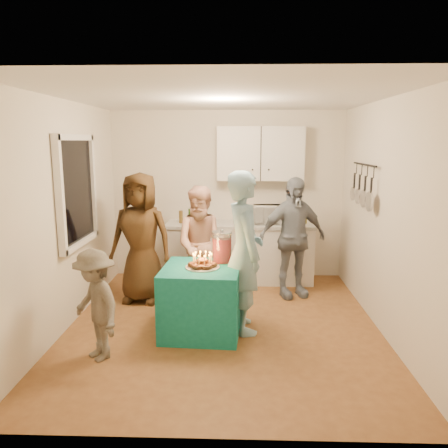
{
  "coord_description": "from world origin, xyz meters",
  "views": [
    {
      "loc": [
        0.17,
        -4.83,
        2.13
      ],
      "look_at": [
        0.0,
        0.35,
        1.15
      ],
      "focal_mm": 35.0,
      "sensor_mm": 36.0,
      "label": 1
    }
  ],
  "objects_px": {
    "counter": "(240,254)",
    "party_table": "(202,300)",
    "microwave": "(270,214)",
    "child_near_left": "(95,305)",
    "man_birthday": "(244,252)",
    "woman_back_right": "(292,238)",
    "woman_back_center": "(203,245)",
    "punch_jar": "(222,248)",
    "woman_back_left": "(141,238)"
  },
  "relations": [
    {
      "from": "punch_jar",
      "to": "woman_back_right",
      "type": "distance_m",
      "value": 1.37
    },
    {
      "from": "counter",
      "to": "woman_back_right",
      "type": "relative_size",
      "value": 1.32
    },
    {
      "from": "punch_jar",
      "to": "woman_back_right",
      "type": "relative_size",
      "value": 0.2
    },
    {
      "from": "microwave",
      "to": "man_birthday",
      "type": "bearing_deg",
      "value": -106.48
    },
    {
      "from": "microwave",
      "to": "woman_back_left",
      "type": "distance_m",
      "value": 1.99
    },
    {
      "from": "microwave",
      "to": "child_near_left",
      "type": "bearing_deg",
      "value": -130.07
    },
    {
      "from": "woman_back_center",
      "to": "woman_back_right",
      "type": "relative_size",
      "value": 0.94
    },
    {
      "from": "microwave",
      "to": "party_table",
      "type": "bearing_deg",
      "value": -118.78
    },
    {
      "from": "microwave",
      "to": "woman_back_left",
      "type": "xyz_separation_m",
      "value": [
        -1.77,
        -0.9,
        -0.18
      ]
    },
    {
      "from": "woman_back_center",
      "to": "woman_back_right",
      "type": "xyz_separation_m",
      "value": [
        1.21,
        0.28,
        0.05
      ]
    },
    {
      "from": "microwave",
      "to": "man_birthday",
      "type": "relative_size",
      "value": 0.27
    },
    {
      "from": "woman_back_center",
      "to": "party_table",
      "type": "bearing_deg",
      "value": -87.56
    },
    {
      "from": "counter",
      "to": "woman_back_center",
      "type": "distance_m",
      "value": 1.11
    },
    {
      "from": "microwave",
      "to": "woman_back_right",
      "type": "bearing_deg",
      "value": -71.46
    },
    {
      "from": "punch_jar",
      "to": "child_near_left",
      "type": "xyz_separation_m",
      "value": [
        -1.21,
        -0.87,
        -0.37
      ]
    },
    {
      "from": "woman_back_left",
      "to": "woman_back_center",
      "type": "relative_size",
      "value": 1.11
    },
    {
      "from": "child_near_left",
      "to": "man_birthday",
      "type": "bearing_deg",
      "value": 72.51
    },
    {
      "from": "punch_jar",
      "to": "woman_back_right",
      "type": "bearing_deg",
      "value": 47.05
    },
    {
      "from": "woman_back_left",
      "to": "woman_back_right",
      "type": "distance_m",
      "value": 2.05
    },
    {
      "from": "party_table",
      "to": "counter",
      "type": "bearing_deg",
      "value": 76.96
    },
    {
      "from": "punch_jar",
      "to": "woman_back_center",
      "type": "xyz_separation_m",
      "value": [
        -0.28,
        0.72,
        -0.15
      ]
    },
    {
      "from": "man_birthday",
      "to": "woman_back_right",
      "type": "xyz_separation_m",
      "value": [
        0.68,
        1.14,
        -0.08
      ]
    },
    {
      "from": "woman_back_center",
      "to": "microwave",
      "type": "bearing_deg",
      "value": 43.72
    },
    {
      "from": "woman_back_right",
      "to": "microwave",
      "type": "bearing_deg",
      "value": 93.1
    },
    {
      "from": "man_birthday",
      "to": "woman_back_right",
      "type": "relative_size",
      "value": 1.09
    },
    {
      "from": "man_birthday",
      "to": "woman_back_center",
      "type": "relative_size",
      "value": 1.16
    },
    {
      "from": "punch_jar",
      "to": "man_birthday",
      "type": "bearing_deg",
      "value": -28.29
    },
    {
      "from": "child_near_left",
      "to": "punch_jar",
      "type": "bearing_deg",
      "value": 81.65
    },
    {
      "from": "microwave",
      "to": "woman_back_center",
      "type": "height_order",
      "value": "woman_back_center"
    },
    {
      "from": "microwave",
      "to": "man_birthday",
      "type": "height_order",
      "value": "man_birthday"
    },
    {
      "from": "counter",
      "to": "child_near_left",
      "type": "relative_size",
      "value": 1.97
    },
    {
      "from": "man_birthday",
      "to": "microwave",
      "type": "bearing_deg",
      "value": -27.67
    },
    {
      "from": "microwave",
      "to": "woman_back_center",
      "type": "bearing_deg",
      "value": -138.93
    },
    {
      "from": "man_birthday",
      "to": "child_near_left",
      "type": "bearing_deg",
      "value": 102.06
    },
    {
      "from": "punch_jar",
      "to": "woman_back_right",
      "type": "height_order",
      "value": "woman_back_right"
    },
    {
      "from": "microwave",
      "to": "woman_back_right",
      "type": "distance_m",
      "value": 0.74
    },
    {
      "from": "woman_back_center",
      "to": "woman_back_right",
      "type": "bearing_deg",
      "value": 12.07
    },
    {
      "from": "man_birthday",
      "to": "child_near_left",
      "type": "height_order",
      "value": "man_birthday"
    },
    {
      "from": "party_table",
      "to": "woman_back_right",
      "type": "bearing_deg",
      "value": 46.84
    },
    {
      "from": "party_table",
      "to": "woman_back_center",
      "type": "bearing_deg",
      "value": 93.3
    },
    {
      "from": "microwave",
      "to": "punch_jar",
      "type": "xyz_separation_m",
      "value": [
        -0.67,
        -1.65,
        -0.12
      ]
    },
    {
      "from": "woman_back_left",
      "to": "child_near_left",
      "type": "bearing_deg",
      "value": -84.27
    },
    {
      "from": "counter",
      "to": "child_near_left",
      "type": "xyz_separation_m",
      "value": [
        -1.42,
        -2.53,
        0.13
      ]
    },
    {
      "from": "counter",
      "to": "punch_jar",
      "type": "height_order",
      "value": "punch_jar"
    },
    {
      "from": "punch_jar",
      "to": "woman_back_center",
      "type": "height_order",
      "value": "woman_back_center"
    },
    {
      "from": "punch_jar",
      "to": "woman_back_left",
      "type": "xyz_separation_m",
      "value": [
        -1.11,
        0.76,
        -0.06
      ]
    },
    {
      "from": "counter",
      "to": "microwave",
      "type": "xyz_separation_m",
      "value": [
        0.45,
        0.0,
        0.62
      ]
    },
    {
      "from": "microwave",
      "to": "counter",
      "type": "bearing_deg",
      "value": 176.49
    },
    {
      "from": "woman_back_right",
      "to": "woman_back_center",
      "type": "bearing_deg",
      "value": 173.97
    },
    {
      "from": "counter",
      "to": "party_table",
      "type": "height_order",
      "value": "counter"
    }
  ]
}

